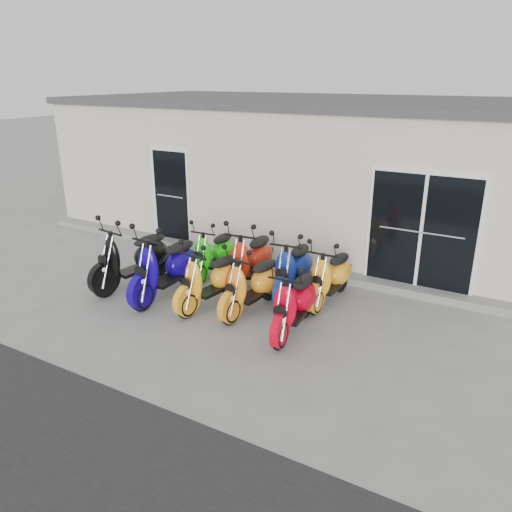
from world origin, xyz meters
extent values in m
plane|color=gray|center=(0.00, 0.00, 0.00)|extent=(80.00, 80.00, 0.00)
cube|color=beige|center=(0.00, 5.20, 1.60)|extent=(14.00, 6.00, 3.20)
cube|color=#3F3F42|center=(0.00, 5.20, 3.28)|extent=(14.20, 6.20, 0.16)
cube|color=gray|center=(0.00, 2.02, 0.07)|extent=(14.00, 0.40, 0.15)
cube|color=black|center=(-3.20, 2.17, 1.26)|extent=(1.07, 0.08, 2.22)
cube|color=black|center=(2.60, 2.17, 1.26)|extent=(2.02, 0.08, 2.22)
camera|label=1|loc=(4.29, -6.92, 3.90)|focal=35.00mm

